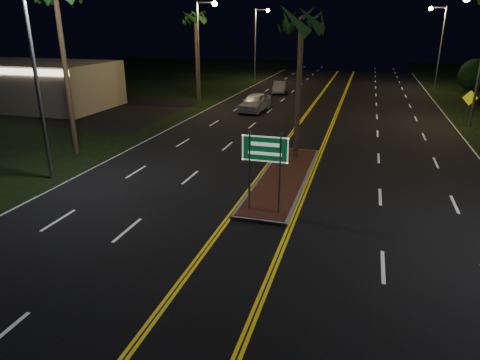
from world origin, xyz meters
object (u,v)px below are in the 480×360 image
at_px(highway_sign, 265,156).
at_px(streetlight_right_mid, 478,47).
at_px(streetlight_left_near, 40,59).
at_px(shrub_far, 476,75).
at_px(palm_median, 302,21).
at_px(palm_left_far, 195,17).
at_px(streetlight_left_far, 258,36).
at_px(streetlight_right_far, 438,38).
at_px(car_near, 255,101).
at_px(car_far, 279,86).
at_px(warning_sign, 469,103).
at_px(commercial_building, 29,84).
at_px(median_island, 284,178).
at_px(streetlight_left_mid, 202,42).

bearing_deg(highway_sign, streetlight_right_mid, 61.07).
relative_size(streetlight_left_near, shrub_far, 2.27).
xyz_separation_m(palm_median, palm_left_far, (-12.80, 17.50, 0.47)).
bearing_deg(streetlight_left_far, streetlight_right_far, -5.38).
height_order(streetlight_right_mid, palm_median, streetlight_right_mid).
height_order(streetlight_right_far, palm_left_far, streetlight_right_far).
bearing_deg(highway_sign, streetlight_right_far, 74.85).
bearing_deg(car_near, streetlight_left_far, 110.17).
bearing_deg(car_far, warning_sign, -42.87).
xyz_separation_m(highway_sign, palm_left_far, (-12.80, 25.20, 5.34)).
bearing_deg(streetlight_right_far, shrub_far, -62.02).
bearing_deg(warning_sign, commercial_building, 177.91).
bearing_deg(palm_median, shrub_far, 61.58).
xyz_separation_m(commercial_building, shrub_far, (39.80, 16.01, 0.33)).
height_order(palm_median, car_near, palm_median).
relative_size(streetlight_right_mid, streetlight_right_far, 1.00).
xyz_separation_m(streetlight_left_far, car_near, (4.89, -20.42, -4.76)).
bearing_deg(streetlight_left_far, car_far, -62.78).
distance_m(streetlight_right_mid, streetlight_right_far, 20.00).
distance_m(streetlight_right_far, palm_median, 33.28).
relative_size(highway_sign, commercial_building, 0.21).
bearing_deg(streetlight_right_mid, car_far, 142.47).
relative_size(median_island, highway_sign, 3.20).
distance_m(streetlight_left_far, palm_left_far, 16.28).
relative_size(streetlight_left_far, car_far, 2.11).
bearing_deg(streetlight_left_mid, palm_median, -51.83).
bearing_deg(palm_median, streetlight_right_far, 71.38).
relative_size(commercial_building, warning_sign, 5.73).
relative_size(commercial_building, palm_median, 1.81).
xyz_separation_m(highway_sign, streetlight_left_near, (-10.61, 1.20, 3.25)).
bearing_deg(car_far, commercial_building, -150.83).
bearing_deg(car_far, palm_left_far, -143.53).
bearing_deg(streetlight_left_far, streetlight_left_mid, -90.00).
height_order(streetlight_left_far, car_far, streetlight_left_far).
height_order(median_island, palm_median, palm_median).
relative_size(highway_sign, palm_left_far, 0.36).
xyz_separation_m(streetlight_right_far, car_near, (-16.33, -18.42, -4.76)).
bearing_deg(median_island, commercial_building, 153.45).
bearing_deg(commercial_building, car_near, 10.04).
height_order(streetlight_right_mid, shrub_far, streetlight_right_mid).
bearing_deg(streetlight_left_near, car_far, 81.00).
bearing_deg(streetlight_left_far, palm_median, -72.42).
bearing_deg(car_far, median_island, -84.81).
bearing_deg(highway_sign, streetlight_left_near, 173.53).
distance_m(streetlight_left_far, shrub_far, 25.90).
height_order(commercial_building, streetlight_left_mid, streetlight_left_mid).
xyz_separation_m(commercial_building, car_near, (20.28, 3.59, -1.11)).
distance_m(streetlight_left_near, car_far, 31.35).
distance_m(commercial_building, streetlight_left_near, 22.49).
xyz_separation_m(highway_sign, streetlight_right_mid, (10.61, 19.20, 3.25)).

